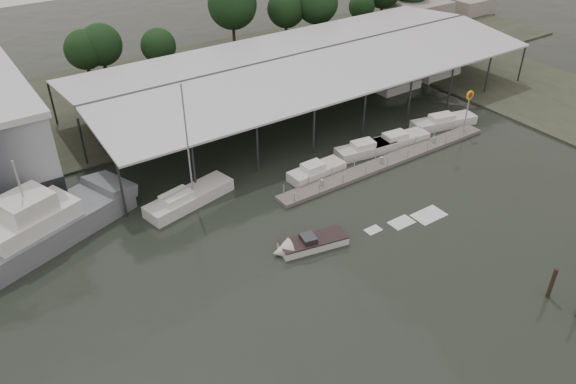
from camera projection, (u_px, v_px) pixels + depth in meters
ground at (337, 264)px, 46.84m from camera, size 200.00×200.00×0.00m
land_strip_far at (143, 96)px, 75.80m from camera, size 140.00×30.00×0.30m
land_strip_east at (554, 99)px, 74.96m from camera, size 20.00×60.00×0.30m
covered_boat_shed at (306, 58)px, 70.86m from camera, size 58.24×24.00×6.96m
floating_dock at (388, 162)px, 60.73m from camera, size 28.00×2.00×1.40m
shell_fuel_sign at (468, 104)px, 64.36m from camera, size 1.10×0.18×5.55m
distant_commercial_buildings at (436, 10)px, 104.60m from camera, size 22.00×8.00×4.00m
grey_trawler at (45, 225)px, 48.74m from camera, size 17.47×10.35×8.84m
white_sailboat at (188, 198)px, 53.96m from camera, size 9.50×4.50×12.39m
speedboat_underway at (307, 244)px, 48.42m from camera, size 17.57×5.40×2.00m
moored_cruiser_0 at (316, 171)px, 58.25m from camera, size 6.40×2.43×1.70m
moored_cruiser_1 at (366, 149)px, 62.25m from camera, size 7.34×3.24×1.70m
moored_cruiser_2 at (397, 140)px, 63.96m from camera, size 7.78×3.00×1.70m
moored_cruiser_3 at (443, 122)px, 67.99m from camera, size 8.58×3.91×1.70m
horizon_tree_line at (276, 10)px, 88.74m from camera, size 64.72×11.40×11.39m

